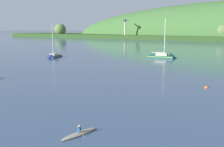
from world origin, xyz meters
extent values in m
sphere|color=#56703D|center=(-157.91, 210.40, 7.55)|extent=(12.38, 12.38, 12.38)
sphere|color=#56703D|center=(2.98, 198.28, 6.97)|extent=(10.72, 10.72, 10.72)
cube|color=#4C4C51|center=(-73.13, 192.55, 1.00)|extent=(3.74, 3.74, 2.00)
cylinder|color=#BCB293|center=(-73.13, 192.55, 9.31)|extent=(1.46, 1.46, 14.63)
cylinder|color=#BCB293|center=(-73.88, 196.69, 15.46)|extent=(2.65, 10.48, 0.80)
cube|color=#333338|center=(-72.80, 190.69, 15.46)|extent=(2.31, 2.02, 1.76)
cube|color=#0F564C|center=(-1.28, 70.66, 0.11)|extent=(8.21, 4.01, 1.28)
cone|color=#0F564C|center=(2.69, 70.98, 0.11)|extent=(2.25, 3.39, 3.24)
cube|color=gold|center=(-1.28, 70.66, 0.41)|extent=(8.21, 4.05, 0.15)
cube|color=#BCB299|center=(-1.08, 70.67, 1.13)|extent=(3.76, 2.58, 0.76)
cylinder|color=silver|center=(-0.29, 70.74, 6.54)|extent=(0.24, 0.24, 11.58)
cylinder|color=silver|center=(-2.37, 70.57, 1.66)|extent=(4.18, 0.53, 0.19)
cube|color=navy|center=(-32.00, 55.22, 0.01)|extent=(4.31, 7.36, 1.20)
cone|color=navy|center=(-31.02, 51.89, 0.01)|extent=(2.73, 2.33, 2.34)
cube|color=gold|center=(-32.00, 55.22, 0.34)|extent=(4.33, 7.37, 0.12)
cube|color=#BCB299|center=(-31.95, 55.06, 0.97)|extent=(2.47, 3.47, 0.71)
cylinder|color=silver|center=(-31.76, 54.39, 5.73)|extent=(0.17, 0.17, 10.23)
cylinder|color=silver|center=(-32.27, 56.14, 1.47)|extent=(1.17, 3.54, 0.14)
ellipsoid|color=gray|center=(11.69, 8.09, 0.07)|extent=(1.76, 4.04, 0.30)
cylinder|color=navy|center=(11.69, 8.09, 0.41)|extent=(0.39, 0.39, 0.55)
sphere|color=tan|center=(11.69, 8.09, 0.80)|extent=(0.22, 0.22, 0.22)
cylinder|color=olive|center=(12.01, 7.91, 0.33)|extent=(1.22, 0.35, 0.89)
sphere|color=#EA5B19|center=(18.58, 33.12, 0.00)|extent=(0.63, 0.63, 0.63)
cylinder|color=black|center=(18.58, 33.12, 0.36)|extent=(0.04, 0.04, 0.08)
camera|label=1|loc=(24.99, -10.16, 9.51)|focal=42.19mm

